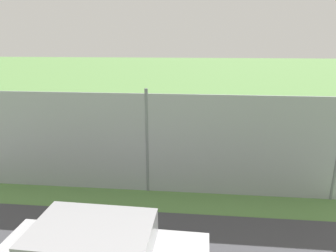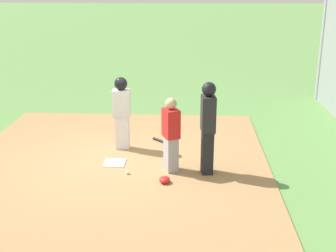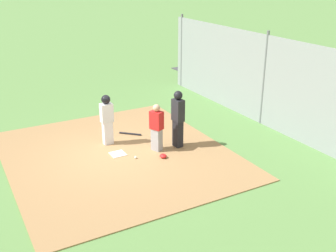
{
  "view_description": "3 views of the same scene",
  "coord_description": "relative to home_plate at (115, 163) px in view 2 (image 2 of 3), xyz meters",
  "views": [
    {
      "loc": [
        1.5,
        -14.24,
        4.73
      ],
      "look_at": [
        0.25,
        -1.53,
        1.01
      ],
      "focal_mm": 31.6,
      "sensor_mm": 36.0,
      "label": 1
    },
    {
      "loc": [
        -8.58,
        -1.59,
        3.66
      ],
      "look_at": [
        -0.23,
        -1.13,
        0.94
      ],
      "focal_mm": 47.96,
      "sensor_mm": 36.0,
      "label": 2
    },
    {
      "loc": [
        -10.59,
        4.1,
        5.41
      ],
      "look_at": [
        -0.38,
        -1.54,
        0.79
      ],
      "focal_mm": 43.59,
      "sensor_mm": 36.0,
      "label": 3
    }
  ],
  "objects": [
    {
      "name": "ground_plane",
      "position": [
        0.0,
        0.0,
        -0.04
      ],
      "size": [
        140.0,
        140.0,
        0.0
      ],
      "primitive_type": "plane",
      "color": "#5B8947"
    },
    {
      "name": "dirt_infield",
      "position": [
        0.0,
        0.0,
        -0.03
      ],
      "size": [
        7.2,
        6.4,
        0.03
      ],
      "primitive_type": "cube",
      "color": "#9E774C",
      "rests_on": "ground_plane"
    },
    {
      "name": "home_plate",
      "position": [
        0.0,
        0.0,
        0.0
      ],
      "size": [
        0.44,
        0.44,
        0.02
      ],
      "primitive_type": "cube",
      "rotation": [
        0.0,
        0.0,
        0.0
      ],
      "color": "white",
      "rests_on": "dirt_infield"
    },
    {
      "name": "catcher",
      "position": [
        -0.3,
        -1.19,
        0.76
      ],
      "size": [
        0.45,
        0.39,
        1.5
      ],
      "rotation": [
        0.0,
        0.0,
        1.98
      ],
      "color": "#9E9EA3",
      "rests_on": "dirt_infield"
    },
    {
      "name": "umpire",
      "position": [
        -0.37,
        -1.9,
        0.96
      ],
      "size": [
        0.4,
        0.29,
        1.83
      ],
      "rotation": [
        0.0,
        0.0,
        1.66
      ],
      "color": "black",
      "rests_on": "dirt_infield"
    },
    {
      "name": "runner",
      "position": [
        0.89,
        -0.04,
        0.92
      ],
      "size": [
        0.29,
        0.38,
        1.64
      ],
      "rotation": [
        0.0,
        0.0,
        3.16
      ],
      "color": "silver",
      "rests_on": "dirt_infield"
    },
    {
      "name": "baseball_bat",
      "position": [
        1.24,
        -0.97,
        0.02
      ],
      "size": [
        0.58,
        0.61,
        0.06
      ],
      "primitive_type": "cylinder",
      "rotation": [
        0.0,
        1.57,
        3.95
      ],
      "color": "black",
      "rests_on": "dirt_infield"
    },
    {
      "name": "catcher_mask",
      "position": [
        -0.89,
        -1.1,
        0.05
      ],
      "size": [
        0.24,
        0.2,
        0.12
      ],
      "primitive_type": "ellipsoid",
      "color": "red",
      "rests_on": "dirt_infield"
    },
    {
      "name": "baseball",
      "position": [
        -0.54,
        -0.35,
        0.03
      ],
      "size": [
        0.07,
        0.07,
        0.07
      ],
      "primitive_type": "sphere",
      "color": "white",
      "rests_on": "dirt_infield"
    }
  ]
}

